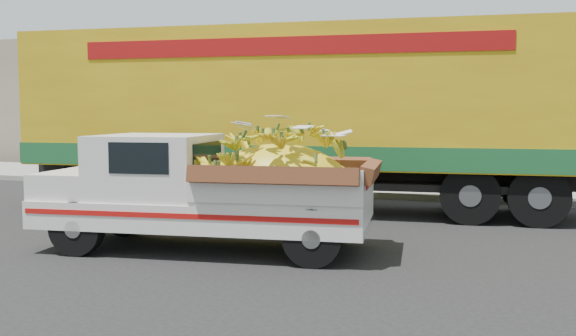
% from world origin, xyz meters
% --- Properties ---
extents(ground, '(100.00, 100.00, 0.00)m').
position_xyz_m(ground, '(0.00, 0.00, 0.00)').
color(ground, black).
rests_on(ground, ground).
extents(curb, '(60.00, 0.25, 0.15)m').
position_xyz_m(curb, '(0.00, 7.47, 0.07)').
color(curb, gray).
rests_on(curb, ground).
extents(sidewalk, '(60.00, 4.00, 0.14)m').
position_xyz_m(sidewalk, '(0.00, 9.57, 0.07)').
color(sidewalk, gray).
rests_on(sidewalk, ground).
extents(building_left, '(18.00, 6.00, 5.00)m').
position_xyz_m(building_left, '(-8.00, 15.47, 2.50)').
color(building_left, gray).
rests_on(building_left, ground).
extents(pickup_truck, '(5.19, 2.58, 1.74)m').
position_xyz_m(pickup_truck, '(1.32, 0.80, 0.94)').
color(pickup_truck, black).
rests_on(pickup_truck, ground).
extents(semi_trailer, '(12.04, 3.95, 3.80)m').
position_xyz_m(semi_trailer, '(0.91, 5.02, 2.12)').
color(semi_trailer, black).
rests_on(semi_trailer, ground).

